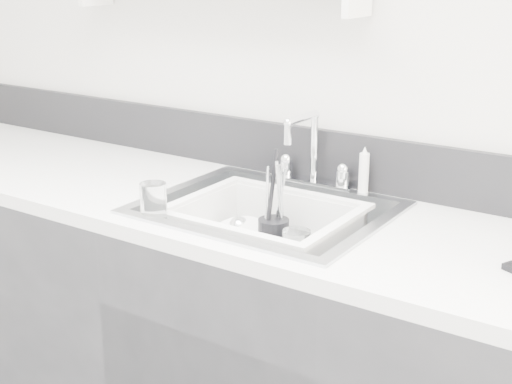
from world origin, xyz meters
The scene contains 12 objects.
counter_run centered at (0.00, 1.19, 0.46)m, with size 3.20×0.62×0.92m.
backsplash centered at (0.00, 1.49, 1.00)m, with size 3.20×0.02×0.16m, color black.
sink centered at (0.00, 1.19, 0.83)m, with size 0.64×0.52×0.20m, color silver, non-canonical shape.
faucet centered at (0.00, 1.44, 0.98)m, with size 0.26×0.18×0.23m.
side_sprayer centered at (0.16, 1.44, 0.99)m, with size 0.03×0.03×0.14m, color white.
wash_tub centered at (0.00, 1.17, 0.84)m, with size 0.47×0.38×0.18m, color white, non-canonical shape.
plate_stack centered at (-0.09, 1.18, 0.79)m, with size 0.23×0.22×0.09m.
utensil_cup centered at (-0.01, 1.23, 0.83)m, with size 0.09×0.09×0.29m.
ladle centered at (-0.07, 1.20, 0.80)m, with size 0.26×0.09×0.07m, color silver, non-canonical shape.
tumbler_in_tub centered at (0.09, 1.19, 0.82)m, with size 0.08×0.08×0.11m, color white.
tumbler_counter centered at (-0.20, 0.96, 0.97)m, with size 0.07×0.07×0.09m, color white.
bowl_small centered at (0.07, 1.14, 0.78)m, with size 0.10×0.10×0.03m, color white.
Camera 1 is at (0.98, -0.32, 1.55)m, focal length 50.00 mm.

